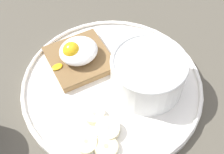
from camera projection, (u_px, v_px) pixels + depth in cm
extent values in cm
cube|color=#4E493E|center=(112.00, 92.00, 50.11)|extent=(120.00, 120.00, 2.00)
cylinder|color=white|center=(112.00, 87.00, 48.91)|extent=(28.18, 28.18, 1.00)
torus|color=white|center=(112.00, 84.00, 48.27)|extent=(27.98, 27.98, 0.60)
cylinder|color=white|center=(148.00, 74.00, 46.08)|extent=(11.04, 11.04, 5.78)
torus|color=white|center=(150.00, 62.00, 43.77)|extent=(11.24, 11.24, 0.60)
cylinder|color=#BA5F79|center=(148.00, 75.00, 46.24)|extent=(9.64, 9.64, 4.98)
ellipsoid|color=#BA5F79|center=(149.00, 65.00, 44.41)|extent=(9.16, 9.16, 1.20)
ellipsoid|color=tan|center=(152.00, 65.00, 43.98)|extent=(1.64, 1.91, 0.69)
ellipsoid|color=#B27B55|center=(129.00, 63.00, 44.26)|extent=(1.74, 1.20, 0.71)
ellipsoid|color=beige|center=(152.00, 55.00, 45.12)|extent=(1.16, 1.74, 0.73)
ellipsoid|color=#9C6E4E|center=(166.00, 74.00, 42.97)|extent=(1.23, 1.82, 0.76)
ellipsoid|color=tan|center=(147.00, 68.00, 43.73)|extent=(1.34, 1.62, 0.60)
cube|color=brown|center=(79.00, 57.00, 50.30)|extent=(10.40, 10.40, 0.30)
cube|color=#9E7647|center=(80.00, 59.00, 50.75)|extent=(10.20, 10.20, 1.31)
ellipsoid|color=white|center=(79.00, 51.00, 49.07)|extent=(6.20, 5.72, 2.87)
sphere|color=yellow|center=(71.00, 50.00, 48.01)|extent=(2.70, 2.70, 2.70)
ellipsoid|color=yellow|center=(57.00, 67.00, 48.70)|extent=(1.83, 1.23, 0.36)
cylinder|color=beige|center=(94.00, 115.00, 44.63)|extent=(4.08, 4.09, 1.13)
cylinder|color=#B9AF8D|center=(94.00, 113.00, 44.19)|extent=(0.73, 0.74, 0.13)
cylinder|color=beige|center=(108.00, 129.00, 43.19)|extent=(4.15, 4.06, 1.48)
cylinder|color=#B9AF8B|center=(108.00, 127.00, 42.76)|extent=(0.74, 0.73, 0.19)
cylinder|color=beige|center=(106.00, 147.00, 41.69)|extent=(4.25, 4.21, 1.21)
cylinder|color=tan|center=(106.00, 146.00, 41.32)|extent=(0.76, 0.76, 0.17)
cylinder|color=beige|center=(86.00, 143.00, 41.83)|extent=(3.92, 4.01, 1.74)
cylinder|color=#B5AD88|center=(86.00, 141.00, 41.35)|extent=(0.70, 0.70, 0.22)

